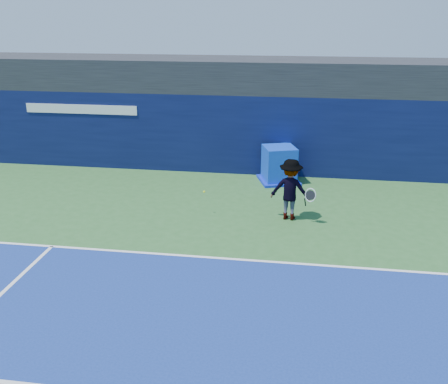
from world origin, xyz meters
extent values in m
plane|color=#2E612B|center=(0.00, 0.00, 0.00)|extent=(80.00, 80.00, 0.00)
cube|color=white|center=(0.00, 3.00, 0.01)|extent=(24.00, 0.10, 0.01)
cube|color=black|center=(0.00, 11.50, 3.60)|extent=(36.00, 3.00, 1.20)
cube|color=#0A113A|center=(0.00, 10.50, 1.50)|extent=(36.00, 1.00, 3.00)
cube|color=white|center=(-7.00, 9.99, 2.35)|extent=(4.50, 0.04, 0.35)
cube|color=#0E37C5|center=(0.75, 9.37, 0.66)|extent=(1.38, 1.38, 1.31)
cube|color=#0C20B5|center=(0.75, 9.37, 0.04)|extent=(1.72, 1.72, 0.09)
imported|color=white|center=(1.23, 5.89, 0.93)|extent=(1.31, 0.89, 1.87)
cylinder|color=black|center=(1.68, 5.64, 0.65)|extent=(0.09, 0.16, 0.29)
torus|color=silver|center=(1.82, 5.59, 0.90)|extent=(0.34, 0.19, 0.33)
cylinder|color=black|center=(1.82, 5.59, 0.90)|extent=(0.29, 0.15, 0.28)
sphere|color=yellow|center=(-1.38, 5.87, 0.73)|extent=(0.06, 0.06, 0.06)
camera|label=1|loc=(1.35, -8.22, 5.95)|focal=40.00mm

